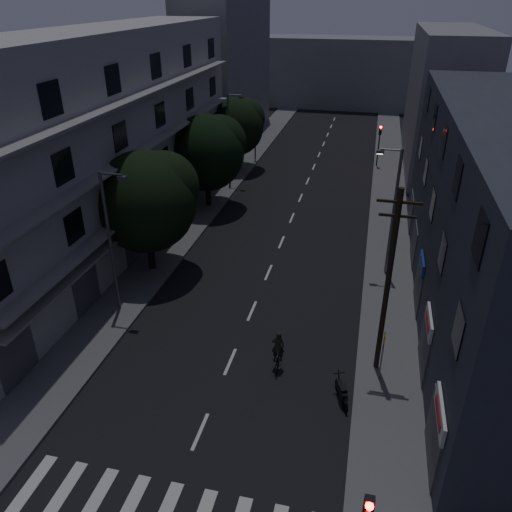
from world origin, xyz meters
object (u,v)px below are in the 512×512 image
at_px(bus_stop_sign, 383,348).
at_px(cyclist, 278,356).
at_px(motorcycle, 342,392).
at_px(utility_pole, 388,281).

distance_m(bus_stop_sign, cyclist, 4.89).
xyz_separation_m(motorcycle, cyclist, (-3.15, 1.50, 0.24)).
bearing_deg(cyclist, bus_stop_sign, -4.60).
bearing_deg(motorcycle, cyclist, 134.46).
xyz_separation_m(utility_pole, bus_stop_sign, (0.14, -0.84, -2.98)).
bearing_deg(utility_pole, cyclist, -167.72).
height_order(bus_stop_sign, cyclist, bus_stop_sign).
distance_m(utility_pole, cyclist, 6.28).
bearing_deg(bus_stop_sign, cyclist, -178.00).
bearing_deg(cyclist, utility_pole, 5.69).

